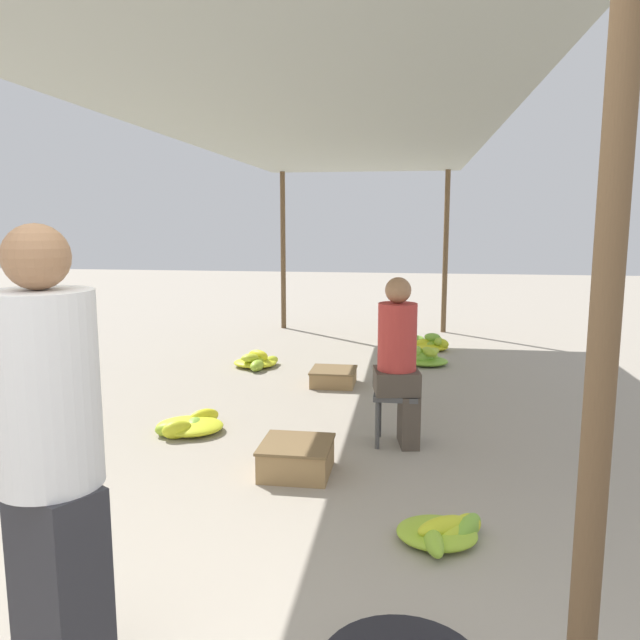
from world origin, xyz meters
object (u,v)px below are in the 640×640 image
object	(u,v)px
vendor_seated	(399,359)
crate_mid	(296,458)
banana_pile_right_2	(433,344)
crate_near	(333,377)
banana_pile_right_3	(408,337)
banana_pile_right_0	(445,532)
vendor_foreground	(50,459)
banana_pile_left_0	(189,426)
banana_pile_left_1	(256,361)
banana_pile_right_1	(425,357)
stool	(396,402)

from	to	relation	value
vendor_seated	crate_mid	bearing A→B (deg)	-134.50
banana_pile_right_2	crate_near	distance (m)	2.29
banana_pile_right_3	banana_pile_right_0	bearing A→B (deg)	-87.40
banana_pile_right_0	vendor_seated	bearing A→B (deg)	101.12
banana_pile_right_3	crate_near	world-z (taller)	banana_pile_right_3
vendor_foreground	banana_pile_left_0	world-z (taller)	vendor_foreground
vendor_seated	crate_mid	distance (m)	1.13
banana_pile_left_0	banana_pile_right_2	bearing A→B (deg)	60.24
vendor_foreground	vendor_seated	xyz separation A→B (m)	(1.17, 2.80, -0.21)
banana_pile_left_0	banana_pile_left_1	bearing A→B (deg)	90.49
vendor_foreground	crate_mid	size ratio (longest dim) A/B	3.54
banana_pile_right_1	crate_mid	size ratio (longest dim) A/B	1.09
stool	vendor_seated	world-z (taller)	vendor_seated
stool	banana_pile_right_3	size ratio (longest dim) A/B	0.73
banana_pile_right_3	crate_mid	distance (m)	5.00
crate_mid	vendor_seated	bearing A→B (deg)	45.50
stool	banana_pile_right_3	distance (m)	4.26
stool	banana_pile_left_1	bearing A→B (deg)	126.13
banana_pile_right_2	crate_near	world-z (taller)	banana_pile_right_2
banana_pile_left_0	crate_near	bearing A→B (deg)	59.33
vendor_seated	banana_pile_right_3	size ratio (longest dim) A/B	2.30
banana_pile_left_0	crate_near	size ratio (longest dim) A/B	1.35
banana_pile_right_2	banana_pile_right_0	bearing A→B (deg)	-90.93
banana_pile_right_1	banana_pile_right_2	distance (m)	0.91
banana_pile_left_1	banana_pile_right_1	distance (m)	2.06
banana_pile_right_0	banana_pile_left_0	bearing A→B (deg)	143.01
banana_pile_left_1	banana_pile_right_0	bearing A→B (deg)	-62.22
stool	banana_pile_left_0	distance (m)	1.73
banana_pile_left_1	crate_mid	distance (m)	3.25
crate_near	crate_mid	xyz separation A→B (m)	(0.05, -2.39, 0.02)
stool	banana_pile_left_1	world-z (taller)	stool
banana_pile_right_2	vendor_seated	bearing A→B (deg)	-95.88
banana_pile_left_1	vendor_seated	bearing A→B (deg)	-53.61
stool	banana_pile_right_2	bearing A→B (deg)	83.82
crate_near	banana_pile_right_3	bearing A→B (deg)	73.33
vendor_foreground	banana_pile_right_1	xyz separation A→B (m)	(1.44, 5.60, -0.81)
banana_pile_right_2	crate_mid	size ratio (longest dim) A/B	1.01
banana_pile_left_0	banana_pile_right_1	size ratio (longest dim) A/B	1.21
stool	vendor_seated	bearing A→B (deg)	-8.85
banana_pile_right_1	banana_pile_right_0	bearing A→B (deg)	-89.55
vendor_seated	banana_pile_left_0	size ratio (longest dim) A/B	2.06
crate_mid	vendor_foreground	bearing A→B (deg)	-103.13
stool	banana_pile_right_1	world-z (taller)	stool
vendor_seated	banana_pile_left_1	xyz separation A→B (m)	(-1.75, 2.37, -0.61)
vendor_foreground	crate_near	bearing A→B (deg)	84.36
banana_pile_left_0	banana_pile_right_1	world-z (taller)	banana_pile_right_1
banana_pile_right_3	banana_pile_left_0	bearing A→B (deg)	-112.60
banana_pile_right_0	banana_pile_right_1	bearing A→B (deg)	90.45
crate_near	crate_mid	distance (m)	2.40
banana_pile_right_0	banana_pile_right_1	size ratio (longest dim) A/B	0.95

